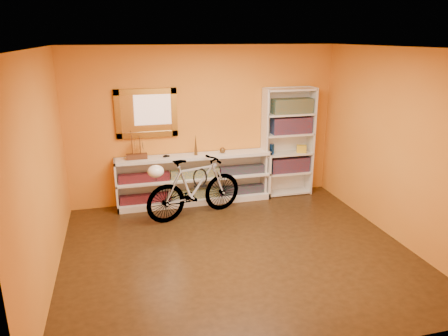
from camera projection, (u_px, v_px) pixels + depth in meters
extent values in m
cube|color=black|center=(237.00, 252.00, 5.53)|extent=(4.50, 4.00, 0.01)
cube|color=silver|center=(239.00, 47.00, 4.74)|extent=(4.50, 4.00, 0.01)
cube|color=orange|center=(204.00, 125.00, 6.98)|extent=(4.50, 0.01, 2.60)
cube|color=orange|center=(42.00, 172.00, 4.59)|extent=(0.01, 4.00, 2.60)
cube|color=orange|center=(397.00, 146.00, 5.67)|extent=(0.01, 4.00, 2.60)
cube|color=brown|center=(146.00, 113.00, 6.64)|extent=(0.98, 0.06, 0.78)
cube|color=silver|center=(254.00, 180.00, 7.50)|extent=(0.09, 0.02, 0.09)
cube|color=black|center=(195.00, 194.00, 7.08)|extent=(2.50, 0.13, 0.14)
cube|color=navy|center=(195.00, 173.00, 6.97)|extent=(2.50, 0.13, 0.14)
imported|color=black|center=(166.00, 157.00, 6.78)|extent=(0.00, 0.00, 0.00)
cone|color=brown|center=(196.00, 145.00, 6.84)|extent=(0.06, 0.06, 0.35)
sphere|color=brown|center=(223.00, 150.00, 6.99)|extent=(0.10, 0.10, 0.10)
cube|color=maroon|center=(289.00, 165.00, 7.42)|extent=(0.70, 0.22, 0.26)
cube|color=maroon|center=(291.00, 125.00, 7.20)|extent=(0.70, 0.22, 0.28)
cube|color=#1B565E|center=(292.00, 106.00, 7.10)|extent=(0.70, 0.22, 0.25)
cylinder|color=#164097|center=(272.00, 149.00, 7.22)|extent=(0.08, 0.08, 0.18)
cube|color=maroon|center=(278.00, 109.00, 7.08)|extent=(0.15, 0.15, 0.17)
cube|color=gold|center=(301.00, 149.00, 7.34)|extent=(0.19, 0.16, 0.13)
imported|color=silver|center=(195.00, 187.00, 6.48)|extent=(0.86, 1.69, 0.96)
ellipsoid|color=white|center=(156.00, 171.00, 6.07)|extent=(0.24, 0.23, 0.18)
torus|color=black|center=(200.00, 178.00, 6.49)|extent=(0.23, 0.02, 0.23)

